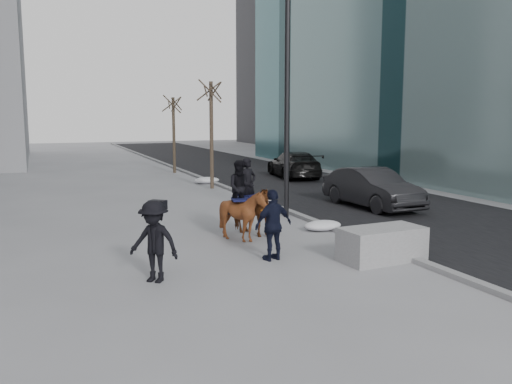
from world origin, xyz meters
name	(u,v)px	position (x,y,z in m)	size (l,w,h in m)	color
ground	(274,258)	(0.00, 0.00, 0.00)	(120.00, 120.00, 0.00)	gray
road	(324,191)	(7.00, 10.00, 0.01)	(8.00, 90.00, 0.01)	black
curb	(244,194)	(3.00, 10.00, 0.06)	(0.25, 90.00, 0.12)	gray
planter	(382,244)	(2.34, -1.23, 0.41)	(2.06, 1.03, 0.82)	#98989B
car_near	(372,188)	(6.45, 5.32, 0.76)	(1.61, 4.61, 1.52)	black
car_far	(294,165)	(8.04, 15.38, 0.74)	(2.08, 5.12, 1.49)	black
tree_near	(211,130)	(2.40, 12.79, 2.82)	(1.20, 1.20, 5.65)	#3B2A23
tree_far	(174,131)	(2.40, 20.44, 2.54)	(1.20, 1.20, 5.07)	#362B20
mounted_left	(250,207)	(0.38, 2.62, 0.85)	(1.43, 1.93, 2.28)	#4D290F
mounted_right	(242,209)	(-0.10, 2.00, 0.91)	(1.47, 1.59, 2.28)	#512D10
feeder	(273,225)	(-0.11, -0.19, 0.88)	(1.09, 0.95, 1.75)	black
camera_crew	(154,241)	(-3.16, -0.83, 0.89)	(1.28, 1.24, 1.75)	black
lamppost	(288,71)	(2.60, 4.80, 4.99)	(0.25, 0.80, 9.09)	black
snow_piles	(248,196)	(2.70, 8.71, 0.17)	(1.40, 13.11, 0.36)	white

